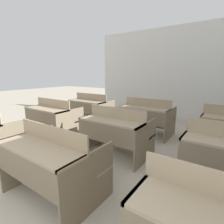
{
  "coord_description": "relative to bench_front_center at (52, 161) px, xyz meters",
  "views": [
    {
      "loc": [
        1.55,
        0.53,
        1.51
      ],
      "look_at": [
        -0.36,
        3.26,
        0.77
      ],
      "focal_mm": 28.0,
      "sensor_mm": 36.0,
      "label": 1
    }
  ],
  "objects": [
    {
      "name": "bench_third_left",
      "position": [
        -1.85,
        2.78,
        0.0
      ],
      "size": [
        1.18,
        0.82,
        0.91
      ],
      "color": "#7B6C55",
      "rests_on": "ground_plane"
    },
    {
      "name": "bench_second_center",
      "position": [
        0.01,
        1.39,
        0.0
      ],
      "size": [
        1.18,
        0.82,
        0.91
      ],
      "color": "#81725B",
      "rests_on": "ground_plane"
    },
    {
      "name": "wall_back",
      "position": [
        0.16,
        4.67,
        1.0
      ],
      "size": [
        5.73,
        0.06,
        2.95
      ],
      "color": "silver",
      "rests_on": "ground_plane"
    },
    {
      "name": "bench_second_left",
      "position": [
        -1.84,
        1.39,
        0.0
      ],
      "size": [
        1.18,
        0.82,
        0.91
      ],
      "color": "#82735C",
      "rests_on": "ground_plane"
    },
    {
      "name": "bench_front_center",
      "position": [
        0.0,
        0.0,
        0.0
      ],
      "size": [
        1.18,
        0.82,
        0.91
      ],
      "color": "#796952",
      "rests_on": "ground_plane"
    },
    {
      "name": "bench_third_center",
      "position": [
        0.01,
        2.79,
        0.0
      ],
      "size": [
        1.18,
        0.82,
        0.91
      ],
      "color": "#7C6D56",
      "rests_on": "ground_plane"
    }
  ]
}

